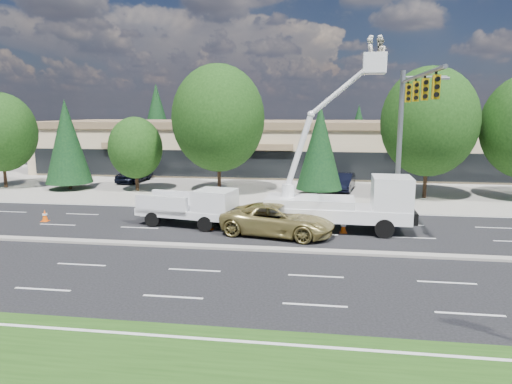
# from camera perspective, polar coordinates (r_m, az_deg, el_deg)

# --- Properties ---
(ground) EXTENTS (140.00, 140.00, 0.00)m
(ground) POSITION_cam_1_polar(r_m,az_deg,el_deg) (22.28, -5.47, -6.97)
(ground) COLOR black
(ground) RESTS_ON ground
(concrete_apron) EXTENTS (140.00, 22.00, 0.01)m
(concrete_apron) POSITION_cam_1_polar(r_m,az_deg,el_deg) (41.53, 0.96, 1.01)
(concrete_apron) COLOR gray
(concrete_apron) RESTS_ON ground
(road_median) EXTENTS (120.00, 0.55, 0.12)m
(road_median) POSITION_cam_1_polar(r_m,az_deg,el_deg) (22.27, -5.47, -6.82)
(road_median) COLOR gray
(road_median) RESTS_ON ground
(strip_mall) EXTENTS (50.40, 15.40, 5.50)m
(strip_mall) POSITION_cam_1_polar(r_m,az_deg,el_deg) (51.07, 2.36, 5.87)
(strip_mall) COLOR tan
(strip_mall) RESTS_ON ground
(tree_front_a) EXTENTS (5.87, 5.87, 8.14)m
(tree_front_a) POSITION_cam_1_polar(r_m,az_deg,el_deg) (44.84, -29.28, 6.53)
(tree_front_a) COLOR #332114
(tree_front_a) RESTS_ON ground
(tree_front_b) EXTENTS (3.81, 3.81, 7.52)m
(tree_front_b) POSITION_cam_1_polar(r_m,az_deg,el_deg) (41.53, -22.56, 5.85)
(tree_front_b) COLOR #332114
(tree_front_b) RESTS_ON ground
(tree_front_c) EXTENTS (4.40, 4.40, 6.11)m
(tree_front_c) POSITION_cam_1_polar(r_m,az_deg,el_deg) (38.87, -14.83, 5.36)
(tree_front_c) COLOR #332114
(tree_front_c) RESTS_ON ground
(tree_front_d) EXTENTS (7.36, 7.36, 10.22)m
(tree_front_d) POSITION_cam_1_polar(r_m,az_deg,el_deg) (36.61, -4.72, 9.16)
(tree_front_d) COLOR #332114
(tree_front_d) RESTS_ON ground
(tree_front_e) EXTENTS (3.59, 3.59, 7.08)m
(tree_front_e) POSITION_cam_1_polar(r_m,az_deg,el_deg) (35.81, 7.98, 5.59)
(tree_front_e) COLOR #332114
(tree_front_e) RESTS_ON ground
(tree_front_f) EXTENTS (7.08, 7.08, 9.82)m
(tree_front_f) POSITION_cam_1_polar(r_m,az_deg,el_deg) (36.59, 20.81, 8.19)
(tree_front_f) COLOR #332114
(tree_front_f) RESTS_ON ground
(tree_back_a) EXTENTS (5.27, 5.27, 10.38)m
(tree_back_a) POSITION_cam_1_polar(r_m,az_deg,el_deg) (66.82, -12.28, 8.97)
(tree_back_a) COLOR #332114
(tree_back_a) RESTS_ON ground
(tree_back_b) EXTENTS (5.09, 5.09, 10.04)m
(tree_back_b) POSITION_cam_1_polar(r_m,az_deg,el_deg) (63.37, -0.17, 8.99)
(tree_back_b) COLOR #332114
(tree_back_b) RESTS_ON ground
(tree_back_c) EXTENTS (3.76, 3.76, 7.41)m
(tree_back_c) POSITION_cam_1_polar(r_m,az_deg,el_deg) (62.95, 12.66, 7.46)
(tree_back_c) COLOR #332114
(tree_back_c) RESTS_ON ground
(tree_back_d) EXTENTS (5.13, 5.13, 10.11)m
(tree_back_d) POSITION_cam_1_polar(r_m,az_deg,el_deg) (64.97, 23.43, 8.24)
(tree_back_d) COLOR #332114
(tree_back_d) RESTS_ON ground
(signal_mast) EXTENTS (2.76, 10.16, 9.00)m
(signal_mast) POSITION_cam_1_polar(r_m,az_deg,el_deg) (28.20, 18.42, 8.62)
(signal_mast) COLOR gray
(signal_mast) RESTS_ON ground
(utility_pickup) EXTENTS (5.98, 3.14, 2.18)m
(utility_pickup) POSITION_cam_1_polar(r_m,az_deg,el_deg) (26.43, -7.82, -2.31)
(utility_pickup) COLOR white
(utility_pickup) RESTS_ON ground
(bucket_truck) EXTENTS (8.17, 2.88, 10.34)m
(bucket_truck) POSITION_cam_1_polar(r_m,az_deg,el_deg) (25.30, 11.35, 0.03)
(bucket_truck) COLOR white
(bucket_truck) RESTS_ON ground
(traffic_cone_a) EXTENTS (0.40, 0.40, 0.70)m
(traffic_cone_a) POSITION_cam_1_polar(r_m,az_deg,el_deg) (30.18, -24.89, -2.70)
(traffic_cone_a) COLOR #FF5908
(traffic_cone_a) RESTS_ON ground
(traffic_cone_b) EXTENTS (0.40, 0.40, 0.70)m
(traffic_cone_b) POSITION_cam_1_polar(r_m,az_deg,el_deg) (25.56, -5.78, -3.97)
(traffic_cone_b) COLOR #FF5908
(traffic_cone_b) RESTS_ON ground
(traffic_cone_c) EXTENTS (0.40, 0.40, 0.70)m
(traffic_cone_c) POSITION_cam_1_polar(r_m,az_deg,el_deg) (25.34, -1.10, -4.04)
(traffic_cone_c) COLOR #FF5908
(traffic_cone_c) RESTS_ON ground
(traffic_cone_d) EXTENTS (0.40, 0.40, 0.70)m
(traffic_cone_d) POSITION_cam_1_polar(r_m,az_deg,el_deg) (25.23, 10.87, -4.29)
(traffic_cone_d) COLOR #FF5908
(traffic_cone_d) RESTS_ON ground
(minivan) EXTENTS (6.44, 3.95, 1.67)m
(minivan) POSITION_cam_1_polar(r_m,az_deg,el_deg) (24.28, 2.73, -3.48)
(minivan) COLOR #A5944F
(minivan) RESTS_ON ground
(parked_car_west) EXTENTS (2.21, 4.94, 1.65)m
(parked_car_west) POSITION_cam_1_polar(r_m,az_deg,el_deg) (44.28, -15.00, 2.30)
(parked_car_west) COLOR black
(parked_car_west) RESTS_ON ground
(parked_car_east) EXTENTS (2.29, 4.61, 1.45)m
(parked_car_east) POSITION_cam_1_polar(r_m,az_deg,el_deg) (38.70, 10.84, 1.25)
(parked_car_east) COLOR black
(parked_car_east) RESTS_ON ground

